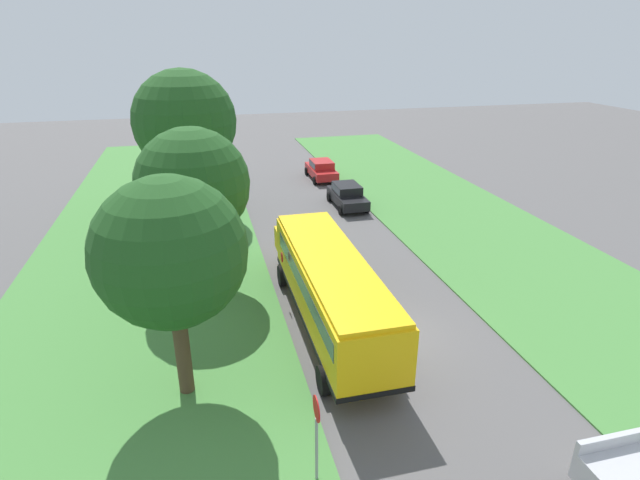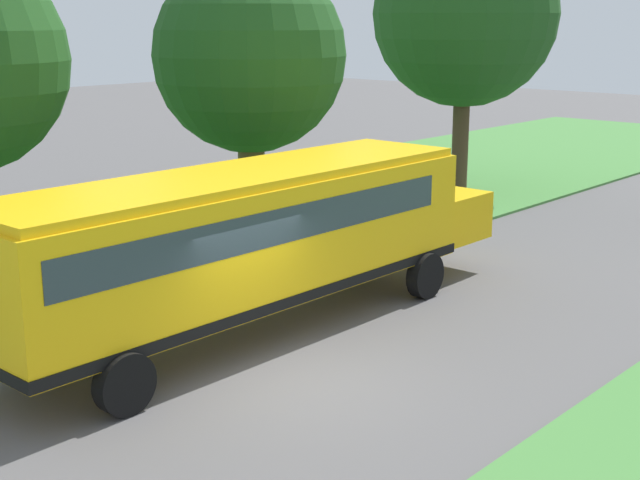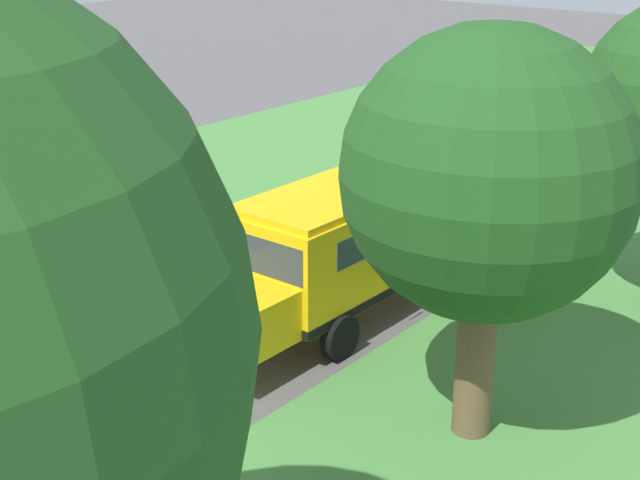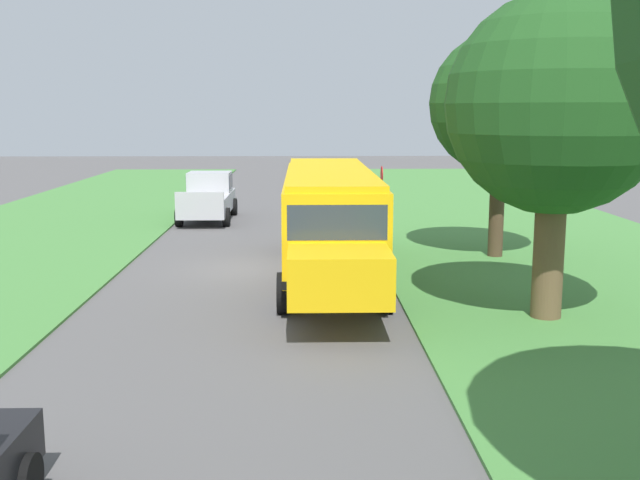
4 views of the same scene
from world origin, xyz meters
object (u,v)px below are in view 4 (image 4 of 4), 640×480
Objects in this scene: school_bus at (329,213)px; oak_tree_beside_bus at (501,102)px; oak_tree_roadside_mid at (552,108)px; stop_sign at (381,192)px; pickup_truck at (208,196)px.

school_bus is 7.01m from oak_tree_beside_bus.
oak_tree_beside_bus is 0.99× the size of oak_tree_roadside_mid.
school_bus is 4.53× the size of stop_sign.
school_bus reaches higher than pickup_truck.
oak_tree_roadside_mid reaches higher than oak_tree_beside_bus.
pickup_truck is 8.74m from stop_sign.
school_bus is 1.66× the size of oak_tree_roadside_mid.
oak_tree_roadside_mid is at bearing 136.77° from school_bus.
stop_sign is (3.32, -4.59, -3.38)m from oak_tree_beside_bus.
school_bus is at bearing 26.04° from oak_tree_beside_bus.
pickup_truck is at bearing -67.49° from school_bus.
oak_tree_roadside_mid is (0.77, 7.29, -0.22)m from oak_tree_beside_bus.
oak_tree_beside_bus is (-5.61, -2.74, 3.19)m from school_bus.
oak_tree_roadside_mid is at bearing 102.12° from stop_sign.
oak_tree_roadside_mid reaches higher than stop_sign.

